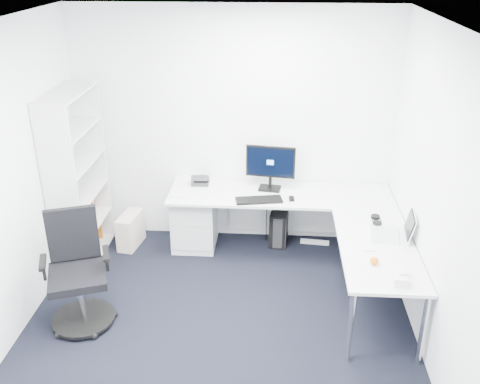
# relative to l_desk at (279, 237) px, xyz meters

# --- Properties ---
(ground) EXTENTS (4.20, 4.20, 0.00)m
(ground) POSITION_rel_l_desk_xyz_m (-0.55, -1.40, -0.36)
(ground) COLOR black
(ceiling) EXTENTS (4.20, 4.20, 0.00)m
(ceiling) POSITION_rel_l_desk_xyz_m (-0.55, -1.40, 2.34)
(ceiling) COLOR white
(wall_back) EXTENTS (3.60, 0.02, 2.70)m
(wall_back) POSITION_rel_l_desk_xyz_m (-0.55, 0.70, 0.99)
(wall_back) COLOR white
(wall_back) RESTS_ON ground
(wall_right) EXTENTS (0.02, 4.20, 2.70)m
(wall_right) POSITION_rel_l_desk_xyz_m (1.25, -1.40, 0.99)
(wall_right) COLOR white
(wall_right) RESTS_ON ground
(l_desk) EXTENTS (2.48, 1.39, 0.72)m
(l_desk) POSITION_rel_l_desk_xyz_m (0.00, 0.00, 0.00)
(l_desk) COLOR silver
(l_desk) RESTS_ON ground
(drawer_pedestal) EXTENTS (0.48, 0.60, 0.74)m
(drawer_pedestal) POSITION_rel_l_desk_xyz_m (-0.98, 0.44, 0.01)
(drawer_pedestal) COLOR silver
(drawer_pedestal) RESTS_ON ground
(bookshelf) EXTENTS (0.37, 0.96, 1.91)m
(bookshelf) POSITION_rel_l_desk_xyz_m (-2.17, 0.05, 0.60)
(bookshelf) COLOR silver
(bookshelf) RESTS_ON ground
(task_chair) EXTENTS (0.78, 0.78, 1.09)m
(task_chair) POSITION_rel_l_desk_xyz_m (-1.82, -1.11, 0.18)
(task_chair) COLOR black
(task_chair) RESTS_ON ground
(black_pc_tower) EXTENTS (0.24, 0.45, 0.42)m
(black_pc_tower) POSITION_rel_l_desk_xyz_m (0.01, 0.56, -0.15)
(black_pc_tower) COLOR black
(black_pc_tower) RESTS_ON ground
(beige_pc_tower) EXTENTS (0.25, 0.44, 0.40)m
(beige_pc_tower) POSITION_rel_l_desk_xyz_m (-1.74, 0.34, -0.16)
(beige_pc_tower) COLOR beige
(beige_pc_tower) RESTS_ON ground
(power_strip) EXTENTS (0.34, 0.09, 0.04)m
(power_strip) POSITION_rel_l_desk_xyz_m (0.43, 0.52, -0.34)
(power_strip) COLOR silver
(power_strip) RESTS_ON ground
(monitor) EXTENTS (0.57, 0.25, 0.53)m
(monitor) POSITION_rel_l_desk_xyz_m (-0.12, 0.45, 0.63)
(monitor) COLOR black
(monitor) RESTS_ON l_desk
(black_keyboard) EXTENTS (0.52, 0.26, 0.02)m
(black_keyboard) POSITION_rel_l_desk_xyz_m (-0.23, 0.14, 0.37)
(black_keyboard) COLOR black
(black_keyboard) RESTS_ON l_desk
(mouse) EXTENTS (0.06, 0.09, 0.03)m
(mouse) POSITION_rel_l_desk_xyz_m (0.12, 0.19, 0.38)
(mouse) COLOR black
(mouse) RESTS_ON l_desk
(desk_phone) EXTENTS (0.20, 0.20, 0.14)m
(desk_phone) POSITION_rel_l_desk_xyz_m (-0.91, 0.52, 0.43)
(desk_phone) COLOR #28282A
(desk_phone) RESTS_ON l_desk
(laptop) EXTENTS (0.41, 0.40, 0.26)m
(laptop) POSITION_rel_l_desk_xyz_m (0.99, -0.52, 0.49)
(laptop) COLOR silver
(laptop) RESTS_ON l_desk
(white_keyboard) EXTENTS (0.14, 0.41, 0.01)m
(white_keyboard) POSITION_rel_l_desk_xyz_m (0.79, -0.64, 0.37)
(white_keyboard) COLOR silver
(white_keyboard) RESTS_ON l_desk
(headphones) EXTENTS (0.14, 0.21, 0.06)m
(headphones) POSITION_rel_l_desk_xyz_m (0.96, -0.25, 0.39)
(headphones) COLOR black
(headphones) RESTS_ON l_desk
(orange_fruit) EXTENTS (0.07, 0.07, 0.07)m
(orange_fruit) POSITION_rel_l_desk_xyz_m (0.81, -1.06, 0.40)
(orange_fruit) COLOR orange
(orange_fruit) RESTS_ON l_desk
(tissue_box) EXTENTS (0.12, 0.22, 0.08)m
(tissue_box) POSITION_rel_l_desk_xyz_m (0.97, -1.29, 0.40)
(tissue_box) COLOR silver
(tissue_box) RESTS_ON l_desk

